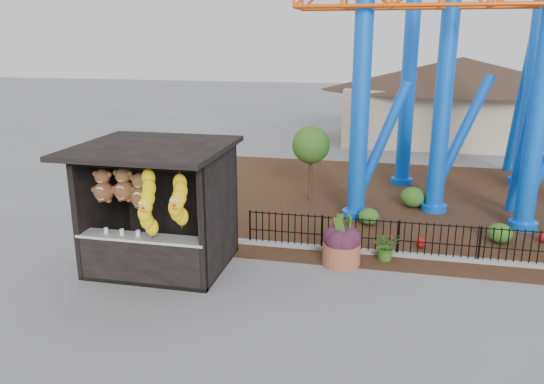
% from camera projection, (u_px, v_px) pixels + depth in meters
% --- Properties ---
extents(ground, '(120.00, 120.00, 0.00)m').
position_uv_depth(ground, '(268.00, 298.00, 11.70)').
color(ground, slate).
rests_on(ground, ground).
extents(mulch_bed, '(18.00, 12.00, 0.02)m').
position_uv_depth(mulch_bed, '(432.00, 204.00, 18.37)').
color(mulch_bed, '#331E11').
rests_on(mulch_bed, ground).
extents(curb, '(18.00, 0.18, 0.12)m').
position_uv_depth(curb, '(445.00, 258.00, 13.67)').
color(curb, gray).
rests_on(curb, ground).
extents(prize_booth, '(3.50, 3.40, 3.12)m').
position_uv_depth(prize_booth, '(156.00, 210.00, 12.73)').
color(prize_booth, black).
rests_on(prize_booth, ground).
extents(picket_fence, '(12.20, 0.06, 1.00)m').
position_uv_depth(picket_fence, '(484.00, 245.00, 13.36)').
color(picket_fence, black).
rests_on(picket_fence, ground).
extents(roller_coaster, '(11.00, 6.37, 10.82)m').
position_uv_depth(roller_coaster, '(486.00, 8.00, 16.57)').
color(roller_coaster, blue).
rests_on(roller_coaster, ground).
extents(terracotta_planter, '(1.15, 1.15, 0.58)m').
position_uv_depth(terracotta_planter, '(341.00, 254.00, 13.36)').
color(terracotta_planter, '#965236').
rests_on(terracotta_planter, ground).
extents(planter_foliage, '(0.70, 0.70, 0.64)m').
position_uv_depth(planter_foliage, '(342.00, 231.00, 13.19)').
color(planter_foliage, '#361525').
rests_on(planter_foliage, terracotta_planter).
extents(potted_plant, '(0.84, 0.78, 0.77)m').
position_uv_depth(potted_plant, '(386.00, 246.00, 13.61)').
color(potted_plant, '#2A5318').
rests_on(potted_plant, ground).
extents(landscaping, '(8.73, 4.32, 0.68)m').
position_uv_depth(landscaping, '(460.00, 215.00, 16.35)').
color(landscaping, '#2E5619').
rests_on(landscaping, mulch_bed).
extents(pavilion, '(15.00, 15.00, 4.80)m').
position_uv_depth(pavilion, '(460.00, 86.00, 28.36)').
color(pavilion, '#BFAD8C').
rests_on(pavilion, ground).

